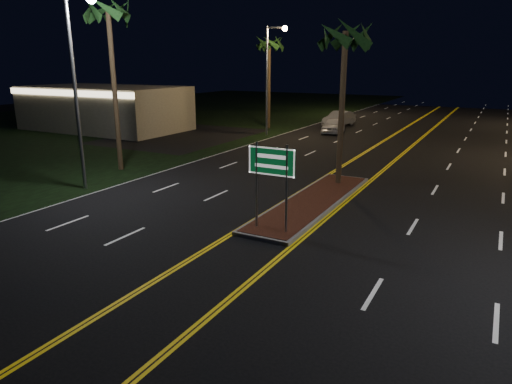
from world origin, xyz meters
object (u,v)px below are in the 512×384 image
Objects in this scene: streetlight_left_near at (79,72)px; palm_left_near at (108,12)px; median_island at (313,202)px; palm_median at (345,36)px; streetlight_left_far at (345,67)px; commercial_building at (105,108)px; highway_sign at (271,170)px; palm_left_far at (269,44)px; car_far at (339,117)px; streetlight_left_mid at (271,68)px; car_near at (333,124)px.

palm_left_near is (-1.89, 4.00, 3.02)m from streetlight_left_near.
palm_median reaches higher than median_island.
palm_median is at bearing -72.42° from streetlight_left_far.
palm_left_near is at bearing -41.61° from commercial_building.
highway_sign is 11.17m from streetlight_left_near.
highway_sign is at bearing -22.60° from palm_left_near.
median_island is 1.16× the size of palm_left_far.
palm_left_near is at bearing -91.81° from car_far.
median_island is at bearing -58.02° from streetlight_left_mid.
palm_median is 0.85× the size of palm_left_near.
streetlight_left_near is 1.86× the size of car_near.
commercial_building reaches higher than median_island.
median_island is 8.00m from palm_median.
commercial_building is at bearing 133.90° from streetlight_left_near.
streetlight_left_near is at bearing -164.22° from median_island.
commercial_building reaches higher than highway_sign.
streetlight_left_near is at bearing -90.00° from streetlight_left_mid.
palm_left_far reaches higher than car_far.
car_near is at bearing 79.85° from streetlight_left_near.
streetlight_left_near is 1.08× the size of palm_median.
streetlight_left_far reaches higher than median_island.
palm_median reaches higher than car_far.
highway_sign is at bearing -63.08° from palm_left_far.
streetlight_left_near reaches higher than median_island.
streetlight_left_mid is 1.00× the size of streetlight_left_far.
streetlight_left_far reaches higher than highway_sign.
palm_left_far is at bearing 90.86° from palm_left_near.
streetlight_left_mid reaches higher than highway_sign.
palm_left_near is 22.40m from car_near.
median_island is 29.13m from commercial_building.
streetlight_left_far is 1.02× the size of palm_left_far.
streetlight_left_far reaches higher than palm_median.
car_far is (-7.37, 30.03, -1.56)m from highway_sign.
streetlight_left_far is (0.00, 40.00, 0.00)m from streetlight_left_near.
commercial_building is 1.67× the size of streetlight_left_near.
palm_median is (26.00, -9.49, 5.27)m from commercial_building.
palm_left_near reaches higher than streetlight_left_near.
commercial_building reaches higher than car_near.
car_far is (-7.37, 25.82, 0.76)m from median_island.
highway_sign is 9.11m from palm_median.
streetlight_left_near is at bearing -64.74° from palm_left_near.
highway_sign is 0.36× the size of streetlight_left_mid.
highway_sign reaches higher than car_near.
streetlight_left_far is (-10.61, 37.00, 5.57)m from median_island.
commercial_building is at bearing -122.65° from streetlight_left_far.
commercial_building is at bearing 153.45° from median_island.
car_far is at bearing 69.80° from streetlight_left_mid.
car_near reaches higher than median_island.
streetlight_left_far is at bearing 97.60° from car_near.
commercial_building is 1.67× the size of streetlight_left_far.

